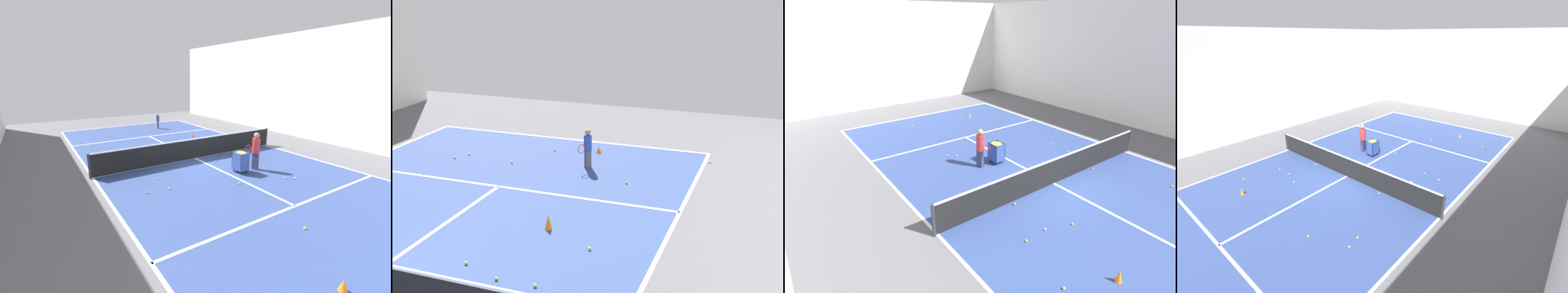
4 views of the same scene
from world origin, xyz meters
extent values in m
plane|color=#5B5B60|center=(0.00, 0.00, 0.00)|extent=(33.01, 33.01, 0.00)
cube|color=navy|center=(0.00, 0.00, 0.00)|extent=(9.95, 21.78, 0.00)
cube|color=white|center=(0.00, -10.89, 0.01)|extent=(9.95, 0.10, 0.00)
cube|color=white|center=(-4.98, 0.00, 0.01)|extent=(0.10, 21.78, 0.00)
cube|color=white|center=(4.98, 0.00, 0.01)|extent=(0.10, 21.78, 0.00)
cube|color=white|center=(0.00, -5.99, 0.01)|extent=(9.95, 0.10, 0.00)
cube|color=white|center=(0.00, 5.99, 0.01)|extent=(9.95, 0.10, 0.00)
cube|color=white|center=(0.00, 0.00, 0.01)|extent=(0.10, 11.98, 0.00)
cube|color=silver|center=(-8.67, 0.00, 3.42)|extent=(0.15, 29.31, 6.85)
cylinder|color=#2D2D33|center=(-5.08, 0.00, 0.53)|extent=(0.10, 0.10, 1.05)
cylinder|color=#2D2D33|center=(5.08, 0.00, 0.53)|extent=(0.10, 0.10, 1.05)
cube|color=black|center=(0.00, 0.00, 0.51)|extent=(10.05, 0.03, 0.98)
cube|color=white|center=(0.00, 0.00, 1.03)|extent=(10.05, 0.04, 0.05)
cube|color=#4C4C56|center=(-1.74, -8.33, 0.27)|extent=(0.19, 0.22, 0.53)
cylinder|color=#234799|center=(-1.74, -8.33, 0.77)|extent=(0.32, 0.32, 0.47)
sphere|color=#A87A5B|center=(-1.74, -8.33, 1.10)|extent=(0.18, 0.18, 0.18)
torus|color=#B22D2D|center=(-1.64, -8.04, 0.65)|extent=(0.15, 0.26, 0.28)
cube|color=#2D3351|center=(-1.40, 2.77, 0.38)|extent=(0.22, 0.30, 0.76)
cylinder|color=#B22D2D|center=(-1.40, 2.77, 1.09)|extent=(0.41, 0.41, 0.67)
sphere|color=#A87A5B|center=(-1.40, 2.77, 1.55)|extent=(0.25, 0.25, 0.25)
torus|color=#B22D2D|center=(-1.27, 2.45, 0.92)|extent=(0.09, 0.28, 0.28)
cube|color=#2D478C|center=(-0.60, 2.70, 0.14)|extent=(0.49, 0.58, 0.02)
cube|color=#2D478C|center=(-0.60, 2.42, 0.52)|extent=(0.49, 0.02, 0.77)
cube|color=#2D478C|center=(-0.60, 2.98, 0.52)|extent=(0.49, 0.02, 0.77)
cube|color=#2D478C|center=(-0.83, 2.70, 0.52)|extent=(0.02, 0.58, 0.77)
cube|color=#2D478C|center=(-0.36, 2.70, 0.52)|extent=(0.02, 0.58, 0.77)
ellipsoid|color=yellow|center=(-0.60, 2.70, 0.85)|extent=(0.45, 0.54, 0.16)
cylinder|color=black|center=(-0.77, 2.50, 0.07)|extent=(0.05, 0.05, 0.14)
cylinder|color=black|center=(-0.43, 2.50, 0.07)|extent=(0.05, 0.05, 0.14)
cylinder|color=black|center=(-0.77, 2.91, 0.07)|extent=(0.05, 0.05, 0.14)
cylinder|color=black|center=(-0.43, 2.91, 0.07)|extent=(0.05, 0.05, 0.14)
cone|color=orange|center=(-1.58, -9.79, 0.11)|extent=(0.19, 0.19, 0.20)
cone|color=orange|center=(2.13, 8.70, 0.13)|extent=(0.17, 0.17, 0.25)
cone|color=orange|center=(-2.36, -4.04, 0.18)|extent=(0.17, 0.17, 0.35)
sphere|color=yellow|center=(-0.16, -9.46, 0.04)|extent=(0.07, 0.07, 0.07)
sphere|color=yellow|center=(2.48, -7.65, 0.04)|extent=(0.07, 0.07, 0.07)
sphere|color=yellow|center=(-1.48, -2.02, 0.04)|extent=(0.07, 0.07, 0.07)
sphere|color=yellow|center=(-2.33, -1.71, 0.04)|extent=(0.07, 0.07, 0.07)
sphere|color=yellow|center=(2.19, -0.19, 0.04)|extent=(0.07, 0.07, 0.07)
sphere|color=yellow|center=(-2.02, 0.17, 0.04)|extent=(0.07, 0.07, 0.07)
sphere|color=yellow|center=(-3.21, -7.40, 0.04)|extent=(0.07, 0.07, 0.07)
sphere|color=yellow|center=(-3.12, -1.74, 0.04)|extent=(0.07, 0.07, 0.07)
sphere|color=yellow|center=(3.39, -3.26, 0.04)|extent=(0.07, 0.07, 0.07)
sphere|color=yellow|center=(-3.57, -3.43, 0.04)|extent=(0.07, 0.07, 0.07)
sphere|color=yellow|center=(0.57, -7.85, 0.04)|extent=(0.07, 0.07, 0.07)
sphere|color=yellow|center=(-0.46, 1.06, 0.04)|extent=(0.07, 0.07, 0.07)
sphere|color=yellow|center=(3.32, -2.78, 0.04)|extent=(0.07, 0.07, 0.07)
sphere|color=yellow|center=(3.97, -5.22, 0.04)|extent=(0.07, 0.07, 0.07)
sphere|color=yellow|center=(-1.95, 4.50, 0.04)|extent=(0.07, 0.07, 0.07)
sphere|color=yellow|center=(2.24, -8.09, 0.04)|extent=(0.07, 0.07, 0.07)
sphere|color=yellow|center=(1.96, -3.82, 0.04)|extent=(0.07, 0.07, 0.07)
sphere|color=yellow|center=(0.90, 6.98, 0.04)|extent=(0.07, 0.07, 0.07)
sphere|color=yellow|center=(-5.12, -9.98, 0.04)|extent=(0.07, 0.07, 0.07)
sphere|color=yellow|center=(2.84, 2.66, 0.04)|extent=(0.07, 0.07, 0.07)
sphere|color=yellow|center=(-5.00, 4.72, 0.04)|extent=(0.07, 0.07, 0.07)
sphere|color=yellow|center=(-2.16, -0.19, 0.04)|extent=(0.07, 0.07, 0.07)
sphere|color=yellow|center=(2.78, 1.54, 0.04)|extent=(0.07, 0.07, 0.07)
sphere|color=yellow|center=(-1.63, 4.26, 0.04)|extent=(0.07, 0.07, 0.07)
sphere|color=yellow|center=(0.33, 3.68, 0.04)|extent=(0.07, 0.07, 0.07)
sphere|color=yellow|center=(3.66, 2.55, 0.04)|extent=(0.07, 0.07, 0.07)
camera|label=1|loc=(6.79, 10.69, 4.04)|focal=24.00mm
camera|label=2|loc=(-7.05, 6.16, 5.42)|focal=50.00mm
camera|label=3|loc=(-8.19, -6.45, 5.76)|focal=28.00mm
camera|label=4|loc=(8.19, -7.80, 6.45)|focal=24.00mm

